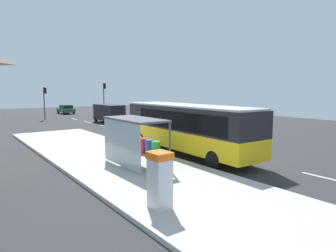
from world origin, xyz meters
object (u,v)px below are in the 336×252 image
at_px(white_van, 109,112).
at_px(traffic_light_far_side, 45,98).
at_px(sedan_near, 66,109).
at_px(ticket_machine, 160,180).
at_px(bus_shelter, 130,130).
at_px(traffic_light_near_side, 104,94).
at_px(bus, 187,126).
at_px(recycling_bin_green, 156,149).
at_px(recycling_bin_red, 143,146).
at_px(recycling_bin_blue, 150,147).
at_px(recycling_bin_yellow, 138,144).

height_order(white_van, traffic_light_far_side, traffic_light_far_side).
bearing_deg(traffic_light_far_side, sedan_near, 56.37).
xyz_separation_m(ticket_machine, bus_shelter, (1.96, 5.52, 0.93)).
relative_size(traffic_light_near_side, traffic_light_far_side, 1.15).
relative_size(ticket_machine, traffic_light_far_side, 0.43).
height_order(bus, bus_shelter, bus).
relative_size(sedan_near, recycling_bin_green, 4.70).
xyz_separation_m(recycling_bin_red, traffic_light_near_side, (9.70, 27.11, 2.80)).
height_order(bus, white_van, bus).
bearing_deg(bus, recycling_bin_blue, 167.39).
bearing_deg(bus, traffic_light_near_side, 75.74).
height_order(recycling_bin_green, recycling_bin_red, same).
relative_size(recycling_bin_blue, bus_shelter, 0.24).
distance_m(white_van, recycling_bin_green, 21.03).
xyz_separation_m(white_van, recycling_bin_blue, (-6.40, -19.33, -0.69)).
distance_m(ticket_machine, bus_shelter, 5.93).
distance_m(bus, recycling_bin_red, 3.03).
bearing_deg(ticket_machine, recycling_bin_green, 56.87).
bearing_deg(bus_shelter, recycling_bin_red, 45.85).
bearing_deg(traffic_light_near_side, recycling_bin_green, -108.78).
bearing_deg(sedan_near, recycling_bin_yellow, -100.43).
relative_size(ticket_machine, recycling_bin_green, 2.04).
bearing_deg(traffic_light_far_side, white_van, -60.31).
distance_m(bus, recycling_bin_yellow, 3.38).
relative_size(bus, traffic_light_near_side, 2.12).
relative_size(bus, recycling_bin_green, 11.66).
relative_size(bus, bus_shelter, 2.77).
height_order(ticket_machine, traffic_light_near_side, traffic_light_near_side).
xyz_separation_m(ticket_machine, traffic_light_near_side, (13.87, 34.91, 2.29)).
bearing_deg(bus, recycling_bin_red, 153.20).
relative_size(white_van, recycling_bin_blue, 5.47).
relative_size(recycling_bin_green, recycling_bin_yellow, 1.00).
bearing_deg(recycling_bin_yellow, bus, -38.18).
relative_size(recycling_bin_blue, recycling_bin_yellow, 1.00).
relative_size(white_van, traffic_light_far_side, 1.15).
xyz_separation_m(bus, traffic_light_far_side, (-1.38, 29.17, 1.19)).
bearing_deg(traffic_light_far_side, recycling_bin_red, -92.27).
relative_size(sedan_near, traffic_light_far_side, 0.98).
xyz_separation_m(ticket_machine, recycling_bin_red, (4.18, 7.80, -0.52)).
distance_m(recycling_bin_green, traffic_light_near_side, 30.25).
bearing_deg(recycling_bin_green, recycling_bin_yellow, 90.00).
height_order(ticket_machine, bus_shelter, bus_shelter).
distance_m(recycling_bin_blue, traffic_light_near_side, 29.59).
bearing_deg(recycling_bin_yellow, recycling_bin_red, -90.00).
bearing_deg(recycling_bin_green, white_van, 72.28).
distance_m(bus, ticket_machine, 9.36).
bearing_deg(recycling_bin_blue, white_van, 71.68).
distance_m(recycling_bin_blue, recycling_bin_yellow, 1.40).
bearing_deg(sedan_near, bus, -96.14).
bearing_deg(sedan_near, ticket_machine, -103.69).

